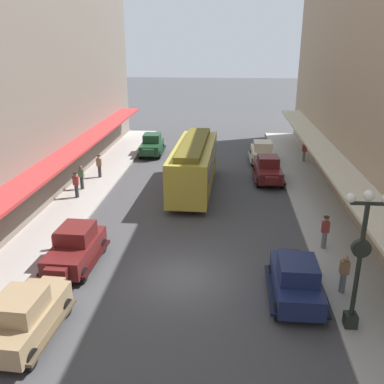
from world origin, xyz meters
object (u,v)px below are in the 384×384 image
Objects in this scene: parked_car_0 at (25,315)px; pedestrian_5 at (81,177)px; parked_car_2 at (262,152)px; fire_hydrant at (54,242)px; streetcar at (194,164)px; pedestrian_1 at (325,232)px; parked_car_1 at (75,246)px; parked_car_5 at (268,169)px; parked_car_4 at (296,279)px; pedestrian_2 at (76,185)px; pedestrian_3 at (344,274)px; pedestrian_4 at (99,166)px; lamp_post_with_clock at (360,255)px; parked_car_3 at (152,144)px; pedestrian_0 at (304,151)px.

parked_car_0 is 15.23m from pedestrian_5.
fire_hydrant is (-11.17, -16.86, -0.38)m from parked_car_2.
streetcar is 10.87m from pedestrian_1.
pedestrian_1 is (11.57, 2.35, 0.07)m from parked_car_1.
parked_car_2 is 5.05m from parked_car_5.
pedestrian_2 is (-12.39, 10.19, 0.07)m from parked_car_4.
pedestrian_5 is at bearing -166.33° from parked_car_5.
streetcar is at bearing 130.34° from pedestrian_1.
pedestrian_3 reaches higher than fire_hydrant.
pedestrian_4 is (-1.09, 11.37, 0.45)m from fire_hydrant.
pedestrian_1 is at bearing -27.16° from pedestrian_5.
pedestrian_4 is 2.70m from pedestrian_5.
parked_car_4 is 5.22× the size of fire_hydrant.
parked_car_5 reaches higher than pedestrian_3.
lamp_post_with_clock is (1.70, -1.71, 2.04)m from parked_car_4.
parked_car_0 is 0.45× the size of streetcar.
parked_car_3 reaches higher than pedestrian_2.
parked_car_0 is 1.01× the size of parked_car_2.
parked_car_0 is 16.37m from streetcar.
parked_car_2 is 19.57m from pedestrian_3.
parked_car_2 is 2.60× the size of pedestrian_5.
parked_car_3 is 13.18m from pedestrian_0.
pedestrian_0 is (13.08, -1.62, 0.07)m from parked_car_3.
parked_car_0 is 2.59× the size of pedestrian_1.
pedestrian_3 is at bearing 83.58° from lamp_post_with_clock.
parked_car_0 is 13.74m from pedestrian_1.
streetcar is (-5.01, 12.58, 0.96)m from parked_car_4.
pedestrian_4 reaches higher than fire_hydrant.
parked_car_4 is 11.48m from fire_hydrant.
parked_car_4 is 20.40m from pedestrian_0.
fire_hydrant is at bearing 142.68° from parked_car_1.
fire_hydrant is at bearing -79.29° from pedestrian_2.
fire_hydrant is 0.49× the size of pedestrian_0.
parked_car_2 is at bearing 95.37° from pedestrian_3.
pedestrian_0 is at bearing 2.06° from parked_car_2.
pedestrian_4 is at bearing 86.65° from pedestrian_2.
lamp_post_with_clock is at bearing -92.86° from pedestrian_1.
fire_hydrant is at bearing -133.54° from parked_car_5.
pedestrian_4 is (-15.72, -5.62, 0.00)m from pedestrian_0.
parked_car_2 is 19.96m from parked_car_4.
pedestrian_0 reaches higher than pedestrian_3.
parked_car_5 reaches higher than pedestrian_5.
streetcar is at bearing 73.87° from parked_car_0.
parked_car_3 is 11.82m from parked_car_5.
parked_car_5 is 12.32m from pedestrian_4.
streetcar is (-5.19, -2.33, 0.96)m from parked_car_5.
streetcar reaches higher than pedestrian_3.
parked_car_5 is at bearing 97.00° from pedestrian_3.
fire_hydrant is at bearing -94.78° from parked_car_3.
pedestrian_4 is at bearing 80.41° from pedestrian_5.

